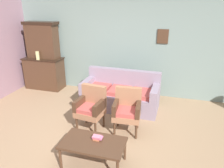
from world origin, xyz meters
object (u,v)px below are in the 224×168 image
object	(u,v)px
coffee_table	(93,144)
book_stack_on_table	(97,137)
side_cabinet	(45,73)
armchair_row_middle	(127,109)
armchair_by_doorway	(91,106)
vase_on_cabinet	(37,56)
floral_couch	(121,95)

from	to	relation	value
coffee_table	book_stack_on_table	size ratio (longest dim) A/B	6.33
side_cabinet	armchair_row_middle	distance (m)	3.32
side_cabinet	armchair_by_doorway	size ratio (longest dim) A/B	1.28
side_cabinet	coffee_table	distance (m)	3.73
coffee_table	book_stack_on_table	world-z (taller)	book_stack_on_table
coffee_table	book_stack_on_table	bearing A→B (deg)	63.64
armchair_by_doorway	book_stack_on_table	bearing A→B (deg)	-63.13
vase_on_cabinet	coffee_table	distance (m)	3.68
side_cabinet	vase_on_cabinet	size ratio (longest dim) A/B	4.88
side_cabinet	armchair_by_doorway	world-z (taller)	side_cabinet
floral_couch	coffee_table	size ratio (longest dim) A/B	1.87
vase_on_cabinet	book_stack_on_table	bearing A→B (deg)	-42.26
vase_on_cabinet	coffee_table	xyz separation A→B (m)	(2.62, -2.50, -0.67)
vase_on_cabinet	book_stack_on_table	size ratio (longest dim) A/B	1.50
vase_on_cabinet	armchair_row_middle	distance (m)	3.30
vase_on_cabinet	coffee_table	world-z (taller)	vase_on_cabinet
side_cabinet	vase_on_cabinet	xyz separation A→B (m)	(-0.03, -0.19, 0.58)
armchair_by_doorway	coffee_table	size ratio (longest dim) A/B	0.90
side_cabinet	book_stack_on_table	xyz separation A→B (m)	(2.63, -2.61, -0.01)
side_cabinet	armchair_by_doorway	bearing A→B (deg)	-38.05
side_cabinet	armchair_row_middle	size ratio (longest dim) A/B	1.28
side_cabinet	book_stack_on_table	world-z (taller)	side_cabinet
vase_on_cabinet	armchair_row_middle	xyz separation A→B (m)	(2.93, -1.42, -0.55)
armchair_by_doorway	book_stack_on_table	distance (m)	1.02
coffee_table	side_cabinet	bearing A→B (deg)	133.96
side_cabinet	coffee_table	world-z (taller)	side_cabinet
armchair_by_doorway	armchair_row_middle	distance (m)	0.73
side_cabinet	coffee_table	bearing A→B (deg)	-46.04
armchair_row_middle	coffee_table	world-z (taller)	armchair_row_middle
side_cabinet	vase_on_cabinet	distance (m)	0.61
armchair_row_middle	book_stack_on_table	bearing A→B (deg)	-105.18
armchair_by_doorway	vase_on_cabinet	bearing A→B (deg)	145.54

